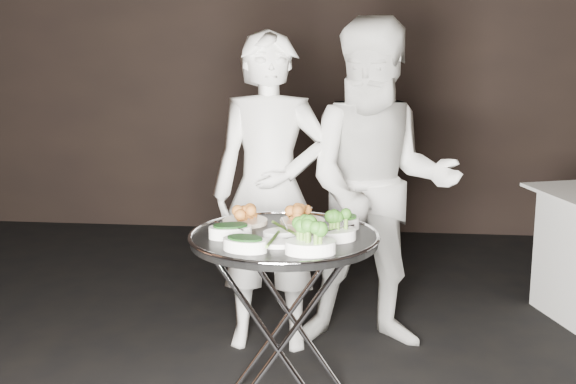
# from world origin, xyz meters

# --- Properties ---
(wall_back) EXTENTS (6.00, 0.05, 3.00)m
(wall_back) POSITION_xyz_m (0.00, 3.52, 1.50)
(wall_back) COLOR black
(wall_back) RESTS_ON floor
(tray_stand) EXTENTS (0.53, 0.45, 0.78)m
(tray_stand) POSITION_xyz_m (-0.07, 0.45, 0.44)
(tray_stand) COLOR silver
(tray_stand) RESTS_ON floor
(serving_tray) EXTENTS (0.78, 0.78, 0.04)m
(serving_tray) POSITION_xyz_m (-0.07, 0.45, 0.79)
(serving_tray) COLOR black
(serving_tray) RESTS_ON tray_stand
(potato_plate_a) EXTENTS (0.19, 0.19, 0.07)m
(potato_plate_a) POSITION_xyz_m (-0.26, 0.62, 0.83)
(potato_plate_a) COLOR beige
(potato_plate_a) RESTS_ON serving_tray
(potato_plate_b) EXTENTS (0.19, 0.19, 0.07)m
(potato_plate_b) POSITION_xyz_m (-0.02, 0.64, 0.83)
(potato_plate_b) COLOR beige
(potato_plate_b) RESTS_ON serving_tray
(greens_bowl) EXTENTS (0.13, 0.13, 0.07)m
(greens_bowl) POSITION_xyz_m (0.17, 0.59, 0.83)
(greens_bowl) COLOR white
(greens_bowl) RESTS_ON serving_tray
(asparagus_plate_a) EXTENTS (0.21, 0.19, 0.04)m
(asparagus_plate_a) POSITION_xyz_m (-0.08, 0.47, 0.82)
(asparagus_plate_a) COLOR white
(asparagus_plate_a) RESTS_ON serving_tray
(asparagus_plate_b) EXTENTS (0.19, 0.12, 0.04)m
(asparagus_plate_b) POSITION_xyz_m (-0.10, 0.29, 0.82)
(asparagus_plate_b) COLOR white
(asparagus_plate_b) RESTS_ON serving_tray
(spinach_bowl_a) EXTENTS (0.20, 0.17, 0.07)m
(spinach_bowl_a) POSITION_xyz_m (-0.29, 0.39, 0.83)
(spinach_bowl_a) COLOR white
(spinach_bowl_a) RESTS_ON serving_tray
(spinach_bowl_b) EXTENTS (0.20, 0.16, 0.07)m
(spinach_bowl_b) POSITION_xyz_m (-0.20, 0.22, 0.83)
(spinach_bowl_b) COLOR white
(spinach_bowl_b) RESTS_ON serving_tray
(broccoli_bowl_a) EXTENTS (0.21, 0.18, 0.07)m
(broccoli_bowl_a) POSITION_xyz_m (0.14, 0.40, 0.83)
(broccoli_bowl_a) COLOR white
(broccoli_bowl_a) RESTS_ON serving_tray
(broccoli_bowl_b) EXTENTS (0.21, 0.17, 0.08)m
(broccoli_bowl_b) POSITION_xyz_m (0.05, 0.21, 0.84)
(broccoli_bowl_b) COLOR white
(broccoli_bowl_b) RESTS_ON serving_tray
(serving_utensils) EXTENTS (0.58, 0.41, 0.01)m
(serving_utensils) POSITION_xyz_m (-0.06, 0.52, 0.85)
(serving_utensils) COLOR silver
(serving_utensils) RESTS_ON serving_tray
(waiter_left) EXTENTS (0.60, 0.41, 1.61)m
(waiter_left) POSITION_xyz_m (-0.23, 1.21, 0.81)
(waiter_left) COLOR white
(waiter_left) RESTS_ON floor
(waiter_right) EXTENTS (0.84, 0.66, 1.68)m
(waiter_right) POSITION_xyz_m (0.32, 1.26, 0.84)
(waiter_right) COLOR white
(waiter_right) RESTS_ON floor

